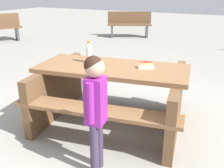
{
  "coord_description": "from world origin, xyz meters",
  "views": [
    {
      "loc": [
        1.39,
        -2.63,
        1.64
      ],
      "look_at": [
        0.0,
        0.0,
        0.52
      ],
      "focal_mm": 41.48,
      "sensor_mm": 36.0,
      "label": 1
    }
  ],
  "objects_px": {
    "soda_bottle": "(89,53)",
    "park_bench_near": "(129,24)",
    "picnic_table": "(112,90)",
    "child_in_coat": "(95,101)",
    "hotdog_tray": "(146,65)"
  },
  "relations": [
    {
      "from": "soda_bottle",
      "to": "park_bench_near",
      "type": "height_order",
      "value": "soda_bottle"
    },
    {
      "from": "picnic_table",
      "to": "soda_bottle",
      "type": "bearing_deg",
      "value": 176.4
    },
    {
      "from": "picnic_table",
      "to": "child_in_coat",
      "type": "height_order",
      "value": "child_in_coat"
    },
    {
      "from": "child_in_coat",
      "to": "park_bench_near",
      "type": "distance_m",
      "value": 7.08
    },
    {
      "from": "picnic_table",
      "to": "child_in_coat",
      "type": "distance_m",
      "value": 0.98
    },
    {
      "from": "picnic_table",
      "to": "soda_bottle",
      "type": "relative_size",
      "value": 7.48
    },
    {
      "from": "child_in_coat",
      "to": "park_bench_near",
      "type": "relative_size",
      "value": 0.74
    },
    {
      "from": "picnic_table",
      "to": "child_in_coat",
      "type": "xyz_separation_m",
      "value": [
        0.31,
        -0.89,
        0.27
      ]
    },
    {
      "from": "hotdog_tray",
      "to": "child_in_coat",
      "type": "xyz_separation_m",
      "value": [
        -0.08,
        -1.02,
        -0.07
      ]
    },
    {
      "from": "child_in_coat",
      "to": "soda_bottle",
      "type": "bearing_deg",
      "value": 125.21
    },
    {
      "from": "picnic_table",
      "to": "park_bench_near",
      "type": "relative_size",
      "value": 1.33
    },
    {
      "from": "hotdog_tray",
      "to": "child_in_coat",
      "type": "distance_m",
      "value": 1.02
    },
    {
      "from": "soda_bottle",
      "to": "hotdog_tray",
      "type": "bearing_deg",
      "value": 8.42
    },
    {
      "from": "soda_bottle",
      "to": "hotdog_tray",
      "type": "height_order",
      "value": "soda_bottle"
    },
    {
      "from": "soda_bottle",
      "to": "child_in_coat",
      "type": "height_order",
      "value": "child_in_coat"
    }
  ]
}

